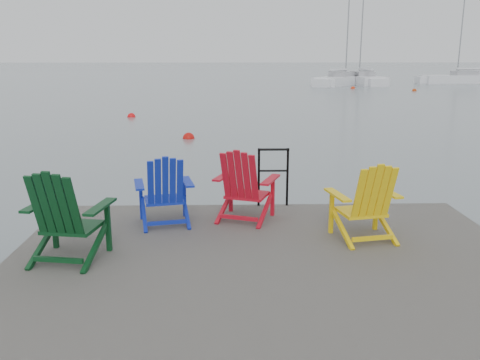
{
  "coord_description": "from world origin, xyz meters",
  "views": [
    {
      "loc": [
        -0.45,
        -5.09,
        2.77
      ],
      "look_at": [
        -0.25,
        2.69,
        0.85
      ],
      "focal_mm": 38.0,
      "sensor_mm": 36.0,
      "label": 1
    }
  ],
  "objects_px": {
    "sailboat_mid": "(343,81)",
    "buoy_a": "(189,138)",
    "buoy_b": "(131,117)",
    "chair_green": "(65,215)",
    "handrail": "(273,171)",
    "buoy_c": "(414,91)",
    "chair_blue": "(164,190)",
    "buoy_d": "(353,89)",
    "chair_yellow": "(366,201)",
    "sailboat_near": "(361,80)",
    "sailboat_far": "(461,80)",
    "chair_red": "(244,185)"
  },
  "relations": [
    {
      "from": "chair_yellow",
      "to": "sailboat_near",
      "type": "relative_size",
      "value": 0.08
    },
    {
      "from": "chair_green",
      "to": "buoy_a",
      "type": "distance_m",
      "value": 11.84
    },
    {
      "from": "sailboat_mid",
      "to": "sailboat_far",
      "type": "bearing_deg",
      "value": 46.62
    },
    {
      "from": "chair_blue",
      "to": "buoy_b",
      "type": "xyz_separation_m",
      "value": [
        -3.55,
        16.84,
        -0.99
      ]
    },
    {
      "from": "buoy_b",
      "to": "buoy_c",
      "type": "xyz_separation_m",
      "value": [
        19.4,
        17.17,
        0.0
      ]
    },
    {
      "from": "handrail",
      "to": "sailboat_near",
      "type": "xyz_separation_m",
      "value": [
        12.67,
        43.61,
        -0.69
      ]
    },
    {
      "from": "sailboat_far",
      "to": "buoy_b",
      "type": "relative_size",
      "value": 29.16
    },
    {
      "from": "chair_blue",
      "to": "sailboat_near",
      "type": "height_order",
      "value": "sailboat_near"
    },
    {
      "from": "handrail",
      "to": "buoy_a",
      "type": "bearing_deg",
      "value": 101.78
    },
    {
      "from": "handrail",
      "to": "sailboat_mid",
      "type": "distance_m",
      "value": 43.4
    },
    {
      "from": "buoy_b",
      "to": "buoy_c",
      "type": "bearing_deg",
      "value": 41.52
    },
    {
      "from": "sailboat_near",
      "to": "handrail",
      "type": "bearing_deg",
      "value": -110.57
    },
    {
      "from": "chair_yellow",
      "to": "sailboat_near",
      "type": "xyz_separation_m",
      "value": [
        11.65,
        45.15,
        -0.65
      ]
    },
    {
      "from": "chair_red",
      "to": "buoy_a",
      "type": "bearing_deg",
      "value": 119.01
    },
    {
      "from": "handrail",
      "to": "chair_green",
      "type": "relative_size",
      "value": 0.84
    },
    {
      "from": "chair_red",
      "to": "buoy_a",
      "type": "height_order",
      "value": "chair_red"
    },
    {
      "from": "chair_blue",
      "to": "buoy_a",
      "type": "xyz_separation_m",
      "value": [
        -0.46,
        10.54,
        -0.99
      ]
    },
    {
      "from": "handrail",
      "to": "buoy_c",
      "type": "distance_m",
      "value": 36.1
    },
    {
      "from": "buoy_a",
      "to": "buoy_d",
      "type": "distance_m",
      "value": 29.13
    },
    {
      "from": "chair_blue",
      "to": "buoy_d",
      "type": "distance_m",
      "value": 38.84
    },
    {
      "from": "buoy_a",
      "to": "buoy_c",
      "type": "height_order",
      "value": "buoy_a"
    },
    {
      "from": "chair_yellow",
      "to": "buoy_d",
      "type": "height_order",
      "value": "chair_yellow"
    },
    {
      "from": "chair_yellow",
      "to": "buoy_b",
      "type": "relative_size",
      "value": 2.67
    },
    {
      "from": "buoy_a",
      "to": "buoy_d",
      "type": "relative_size",
      "value": 1.08
    },
    {
      "from": "sailboat_mid",
      "to": "buoy_a",
      "type": "distance_m",
      "value": 34.78
    },
    {
      "from": "sailboat_mid",
      "to": "buoy_d",
      "type": "distance_m",
      "value": 5.95
    },
    {
      "from": "handrail",
      "to": "sailboat_far",
      "type": "xyz_separation_m",
      "value": [
        23.12,
        44.43,
        -0.69
      ]
    },
    {
      "from": "sailboat_mid",
      "to": "chair_green",
      "type": "bearing_deg",
      "value": -70.43
    },
    {
      "from": "chair_blue",
      "to": "sailboat_near",
      "type": "bearing_deg",
      "value": 60.36
    },
    {
      "from": "handrail",
      "to": "chair_green",
      "type": "xyz_separation_m",
      "value": [
        -2.51,
        -2.12,
        0.0
      ]
    },
    {
      "from": "buoy_a",
      "to": "buoy_d",
      "type": "height_order",
      "value": "buoy_a"
    },
    {
      "from": "buoy_c",
      "to": "chair_blue",
      "type": "bearing_deg",
      "value": -114.99
    },
    {
      "from": "chair_red",
      "to": "chair_yellow",
      "type": "xyz_separation_m",
      "value": [
        1.49,
        -0.83,
        -0.01
      ]
    },
    {
      "from": "buoy_c",
      "to": "buoy_d",
      "type": "relative_size",
      "value": 0.96
    },
    {
      "from": "buoy_d",
      "to": "chair_blue",
      "type": "bearing_deg",
      "value": -107.45
    },
    {
      "from": "sailboat_near",
      "to": "chair_blue",
      "type": "bearing_deg",
      "value": -112.1
    },
    {
      "from": "handrail",
      "to": "sailboat_far",
      "type": "distance_m",
      "value": 50.09
    },
    {
      "from": "sailboat_mid",
      "to": "buoy_b",
      "type": "height_order",
      "value": "sailboat_mid"
    },
    {
      "from": "chair_blue",
      "to": "chair_red",
      "type": "xyz_separation_m",
      "value": [
        1.09,
        0.17,
        0.02
      ]
    },
    {
      "from": "chair_blue",
      "to": "buoy_b",
      "type": "bearing_deg",
      "value": 89.99
    },
    {
      "from": "chair_red",
      "to": "sailboat_near",
      "type": "xyz_separation_m",
      "value": [
        13.14,
        44.32,
        -0.66
      ]
    },
    {
      "from": "chair_yellow",
      "to": "buoy_c",
      "type": "relative_size",
      "value": 2.76
    },
    {
      "from": "handrail",
      "to": "sailboat_near",
      "type": "bearing_deg",
      "value": 73.8
    },
    {
      "from": "buoy_b",
      "to": "chair_red",
      "type": "bearing_deg",
      "value": -74.46
    },
    {
      "from": "chair_yellow",
      "to": "sailboat_mid",
      "type": "distance_m",
      "value": 44.66
    },
    {
      "from": "chair_green",
      "to": "buoy_c",
      "type": "relative_size",
      "value": 2.95
    },
    {
      "from": "chair_green",
      "to": "handrail",
      "type": "bearing_deg",
      "value": 49.99
    },
    {
      "from": "buoy_a",
      "to": "buoy_b",
      "type": "xyz_separation_m",
      "value": [
        -3.09,
        6.29,
        0.0
      ]
    },
    {
      "from": "buoy_a",
      "to": "buoy_b",
      "type": "bearing_deg",
      "value": 116.13
    },
    {
      "from": "sailboat_mid",
      "to": "buoy_d",
      "type": "height_order",
      "value": "sailboat_mid"
    }
  ]
}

